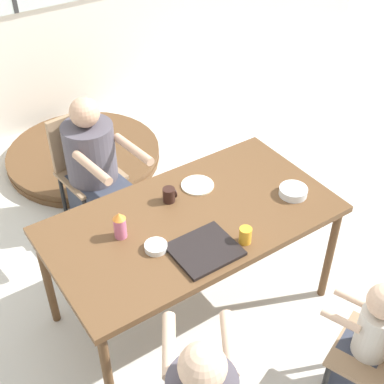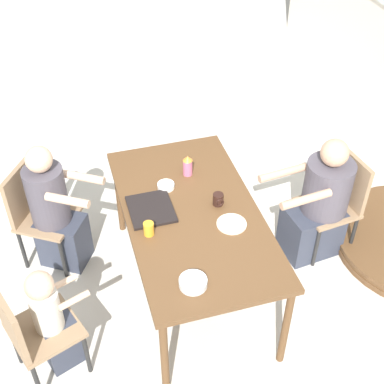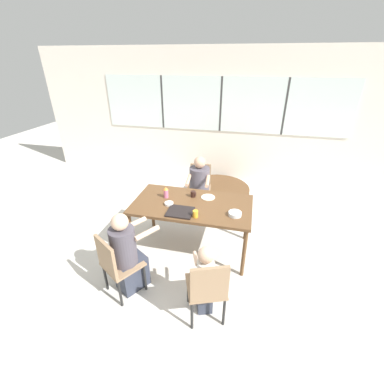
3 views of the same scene
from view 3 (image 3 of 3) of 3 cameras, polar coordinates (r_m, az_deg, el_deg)
ground_plane at (r=4.01m, az=0.00°, el=-12.11°), size 16.00×16.00×0.00m
wall_back_with_windows at (r=5.83m, az=6.34°, el=16.22°), size 8.40×0.08×2.80m
dining_table at (r=3.60m, az=0.00°, el=-3.42°), size 1.64×0.89×0.77m
chair_for_woman_green_shirt at (r=3.15m, az=-16.74°, el=-14.76°), size 0.55×0.55×0.84m
chair_for_man_blue_shirt at (r=4.78m, az=1.80°, el=2.05°), size 0.44×0.44×0.84m
chair_for_toddler at (r=2.78m, az=3.47°, el=-20.38°), size 0.52×0.52×0.84m
person_woman_green_shirt at (r=3.21m, az=-14.12°, el=-13.62°), size 0.53×0.60×1.09m
person_man_blue_shirt at (r=4.64m, az=1.59°, el=0.74°), size 0.43×0.70×1.06m
person_toddler at (r=2.93m, az=2.86°, el=-18.99°), size 0.29×0.37×0.89m
food_tray_dark at (r=3.37m, az=-2.65°, el=-4.40°), size 0.34×0.30×0.02m
coffee_mug at (r=3.71m, az=0.28°, el=-0.46°), size 0.08×0.07×0.09m
sippy_cup at (r=3.70m, az=-5.81°, el=-0.07°), size 0.07×0.07×0.16m
juice_glass at (r=3.25m, az=0.77°, el=-4.90°), size 0.07×0.07×0.09m
bowl_white_shallow at (r=3.34m, az=9.54°, el=-4.80°), size 0.17×0.17×0.05m
bowl_cereal at (r=3.54m, az=-5.13°, el=-2.59°), size 0.12×0.12×0.03m
plate_tortillas at (r=3.72m, az=3.58°, el=-1.18°), size 0.20×0.20×0.01m
folded_table_stack at (r=5.52m, az=5.75°, el=0.54°), size 1.33×1.33×0.12m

